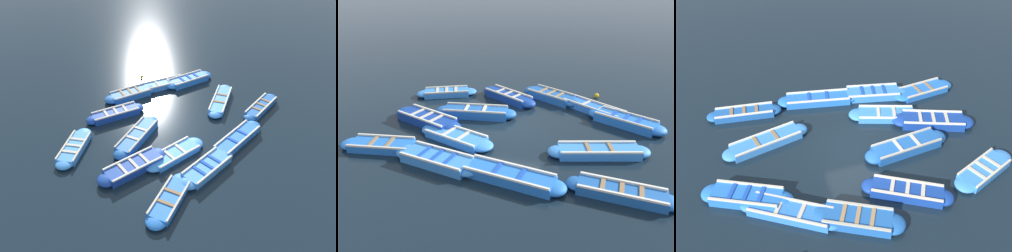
% 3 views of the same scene
% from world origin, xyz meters
% --- Properties ---
extents(ground_plane, '(120.00, 120.00, 0.00)m').
position_xyz_m(ground_plane, '(0.00, 0.00, 0.00)').
color(ground_plane, black).
extents(boat_broadside, '(1.31, 3.38, 0.36)m').
position_xyz_m(boat_broadside, '(-2.85, 4.42, 0.15)').
color(boat_broadside, blue).
rests_on(boat_broadside, ground).
extents(boat_alongside, '(1.28, 3.87, 0.47)m').
position_xyz_m(boat_alongside, '(0.82, 1.86, 0.20)').
color(boat_alongside, '#1E59AD').
rests_on(boat_alongside, ground).
extents(boat_stern_in, '(1.56, 3.61, 0.42)m').
position_xyz_m(boat_stern_in, '(-3.29, 1.89, 0.18)').
color(boat_stern_in, '#3884E0').
rests_on(boat_stern_in, ground).
extents(boat_bow_out, '(2.10, 3.77, 0.46)m').
position_xyz_m(boat_bow_out, '(-0.41, 3.71, 0.20)').
color(boat_bow_out, navy).
rests_on(boat_bow_out, ground).
extents(boat_end_of_row, '(1.44, 3.98, 0.41)m').
position_xyz_m(boat_end_of_row, '(-3.61, -0.84, 0.18)').
color(boat_end_of_row, blue).
rests_on(boat_end_of_row, ground).
extents(boat_far_corner, '(1.73, 3.91, 0.39)m').
position_xyz_m(boat_far_corner, '(-1.27, -3.71, 0.17)').
color(boat_far_corner, '#3884E0').
rests_on(boat_far_corner, ground).
extents(boat_mid_row, '(2.03, 3.28, 0.36)m').
position_xyz_m(boat_mid_row, '(2.94, 4.24, 0.15)').
color(boat_mid_row, '#3884E0').
rests_on(boat_mid_row, ground).
extents(boat_tucked, '(2.34, 3.37, 0.45)m').
position_xyz_m(boat_tucked, '(3.10, 0.86, 0.20)').
color(boat_tucked, navy).
rests_on(boat_tucked, ground).
extents(boat_inner_gap, '(2.32, 3.38, 0.45)m').
position_xyz_m(boat_inner_gap, '(3.73, -1.27, 0.20)').
color(boat_inner_gap, '#1E59AD').
rests_on(boat_inner_gap, ground).
extents(boat_centre, '(1.05, 3.48, 0.39)m').
position_xyz_m(boat_centre, '(-3.57, -4.39, 0.17)').
color(boat_centre, '#1E59AD').
rests_on(boat_centre, ground).
extents(boat_outer_left, '(2.27, 3.53, 0.45)m').
position_xyz_m(boat_outer_left, '(1.60, -4.84, 0.20)').
color(boat_outer_left, blue).
rests_on(boat_outer_left, ground).
extents(boat_drifting, '(2.69, 3.69, 0.39)m').
position_xyz_m(boat_drifting, '(2.72, -3.45, 0.16)').
color(boat_drifting, blue).
rests_on(boat_drifting, ground).
extents(boat_outer_right, '(1.92, 3.58, 0.36)m').
position_xyz_m(boat_outer_right, '(-1.52, 1.88, 0.15)').
color(boat_outer_right, '#3884E0').
rests_on(boat_outer_right, ground).
extents(buoy_orange_near, '(0.25, 0.25, 0.25)m').
position_xyz_m(buoy_orange_near, '(4.59, -3.58, 0.12)').
color(buoy_orange_near, '#EAB214').
rests_on(buoy_orange_near, ground).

